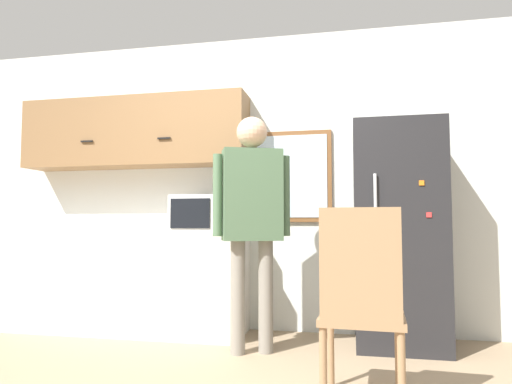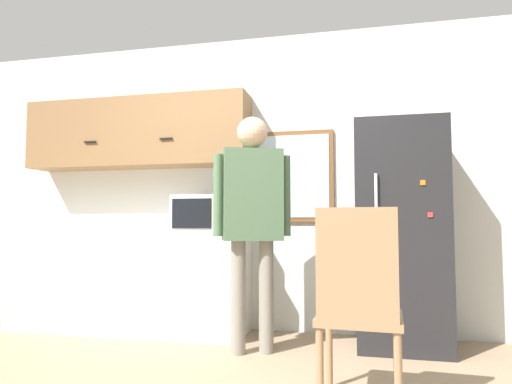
{
  "view_description": "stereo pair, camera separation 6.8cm",
  "coord_description": "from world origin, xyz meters",
  "px_view_note": "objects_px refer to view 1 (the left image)",
  "views": [
    {
      "loc": [
        0.88,
        -2.13,
        0.97
      ],
      "look_at": [
        0.21,
        1.08,
        1.19
      ],
      "focal_mm": 32.0,
      "sensor_mm": 36.0,
      "label": 1
    },
    {
      "loc": [
        0.95,
        -2.12,
        0.97
      ],
      "look_at": [
        0.21,
        1.08,
        1.19
      ],
      "focal_mm": 32.0,
      "sensor_mm": 36.0,
      "label": 2
    }
  ],
  "objects_px": {
    "microwave": "(203,214)",
    "chair": "(361,300)",
    "person": "(252,206)",
    "refrigerator": "(398,234)"
  },
  "relations": [
    {
      "from": "microwave",
      "to": "chair",
      "type": "relative_size",
      "value": 0.46
    },
    {
      "from": "microwave",
      "to": "person",
      "type": "xyz_separation_m",
      "value": [
        0.52,
        -0.39,
        0.05
      ]
    },
    {
      "from": "person",
      "to": "refrigerator",
      "type": "xyz_separation_m",
      "value": [
        1.1,
        0.41,
        -0.21
      ]
    },
    {
      "from": "microwave",
      "to": "person",
      "type": "distance_m",
      "value": 0.65
    },
    {
      "from": "refrigerator",
      "to": "chair",
      "type": "height_order",
      "value": "refrigerator"
    },
    {
      "from": "microwave",
      "to": "refrigerator",
      "type": "relative_size",
      "value": 0.28
    },
    {
      "from": "microwave",
      "to": "person",
      "type": "bearing_deg",
      "value": -36.96
    },
    {
      "from": "refrigerator",
      "to": "microwave",
      "type": "bearing_deg",
      "value": -179.26
    },
    {
      "from": "microwave",
      "to": "refrigerator",
      "type": "bearing_deg",
      "value": 0.74
    },
    {
      "from": "refrigerator",
      "to": "chair",
      "type": "bearing_deg",
      "value": -103.76
    }
  ]
}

